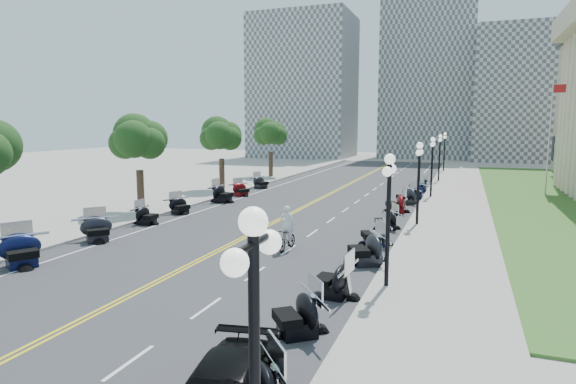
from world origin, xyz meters
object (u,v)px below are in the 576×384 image
at_px(flagpole, 549,138).
at_px(motorcycle_n_3, 333,278).
at_px(cyclist_rider, 287,210).
at_px(bicycle, 287,240).

bearing_deg(flagpole, motorcycle_n_3, -109.39).
bearing_deg(flagpole, cyclist_rider, -119.72).
height_order(flagpole, motorcycle_n_3, flagpole).
bearing_deg(flagpole, bicycle, -119.72).
bearing_deg(cyclist_rider, motorcycle_n_3, 124.89).
relative_size(motorcycle_n_3, bicycle, 1.11).
bearing_deg(motorcycle_n_3, bicycle, -140.20).
relative_size(flagpole, bicycle, 5.55).
bearing_deg(bicycle, flagpole, 65.25).
relative_size(flagpole, motorcycle_n_3, 4.99).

